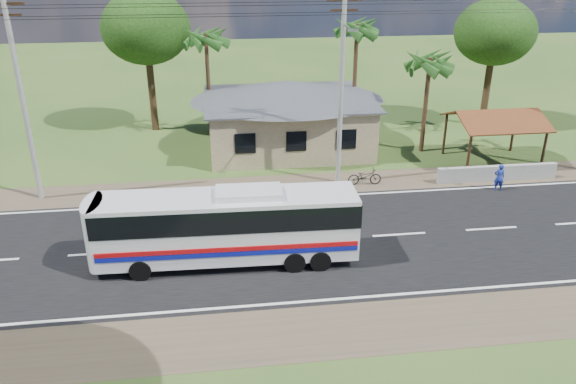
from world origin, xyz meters
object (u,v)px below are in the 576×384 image
at_px(waiting_shed, 496,119).
at_px(coach_bus, 228,222).
at_px(motorcycle, 365,176).
at_px(person, 499,178).

bearing_deg(waiting_shed, coach_bus, -148.78).
height_order(waiting_shed, motorcycle, waiting_shed).
bearing_deg(motorcycle, waiting_shed, -70.94).
bearing_deg(waiting_shed, motorcycle, -163.90).
height_order(coach_bus, person, coach_bus).
distance_m(coach_bus, person, 15.83).
bearing_deg(coach_bus, person, 22.75).
distance_m(motorcycle, person, 7.21).
xyz_separation_m(coach_bus, motorcycle, (7.76, 7.43, -1.40)).
xyz_separation_m(waiting_shed, motorcycle, (-8.58, -2.48, -2.24)).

